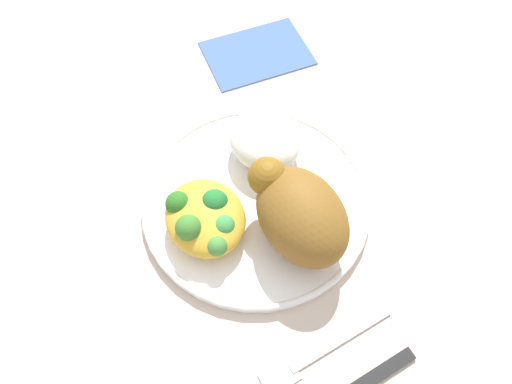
% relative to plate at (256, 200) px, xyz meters
% --- Properties ---
extents(ground_plane, '(2.00, 2.00, 0.00)m').
position_rel_plate_xyz_m(ground_plane, '(0.00, 0.00, -0.01)').
color(ground_plane, beige).
extents(plate, '(0.25, 0.25, 0.01)m').
position_rel_plate_xyz_m(plate, '(0.00, 0.00, 0.00)').
color(plate, white).
rests_on(plate, ground_plane).
extents(roasted_chicken, '(0.12, 0.08, 0.07)m').
position_rel_plate_xyz_m(roasted_chicken, '(-0.05, -0.02, 0.04)').
color(roasted_chicken, brown).
rests_on(roasted_chicken, plate).
extents(rice_pile, '(0.08, 0.08, 0.04)m').
position_rel_plate_xyz_m(rice_pile, '(0.05, -0.04, 0.03)').
color(rice_pile, silver).
rests_on(rice_pile, plate).
extents(mac_cheese_with_broccoli, '(0.09, 0.08, 0.04)m').
position_rel_plate_xyz_m(mac_cheese_with_broccoli, '(-0.01, 0.06, 0.03)').
color(mac_cheese_with_broccoli, gold).
rests_on(mac_cheese_with_broccoli, plate).
extents(fork, '(0.02, 0.14, 0.01)m').
position_rel_plate_xyz_m(fork, '(-0.17, 0.02, -0.00)').
color(fork, '#B2B2B7').
rests_on(fork, ground_plane).
extents(napkin, '(0.11, 0.14, 0.00)m').
position_rel_plate_xyz_m(napkin, '(0.20, -0.11, -0.01)').
color(napkin, '#47669E').
rests_on(napkin, ground_plane).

